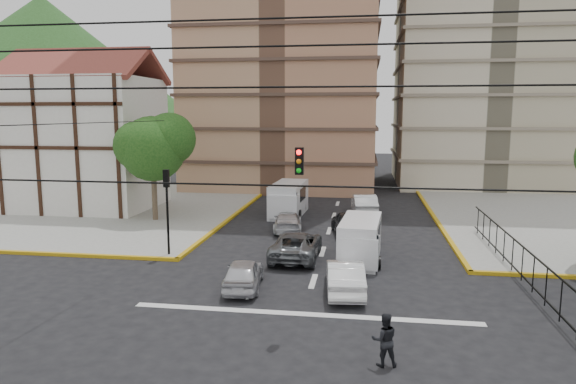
% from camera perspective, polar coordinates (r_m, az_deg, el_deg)
% --- Properties ---
extents(ground, '(160.00, 160.00, 0.00)m').
position_cam_1_polar(ground, '(18.44, 1.22, -14.80)').
color(ground, black).
rests_on(ground, ground).
extents(sidewalk_nw, '(26.00, 26.00, 0.15)m').
position_cam_1_polar(sidewalk_nw, '(43.53, -22.18, -1.56)').
color(sidewalk_nw, gray).
rests_on(sidewalk_nw, ground).
extents(stop_line, '(13.00, 0.40, 0.01)m').
position_cam_1_polar(stop_line, '(19.53, 1.68, -13.39)').
color(stop_line, silver).
rests_on(stop_line, ground).
extents(tudor_building, '(10.80, 8.05, 12.23)m').
position_cam_1_polar(tudor_building, '(42.46, -21.41, 5.28)').
color(tudor_building, silver).
rests_on(tudor_building, ground).
extents(distant_hill, '(70.00, 70.00, 28.00)m').
position_cam_1_polar(distant_hill, '(104.10, -25.31, 11.57)').
color(distant_hill, '#234A18').
rests_on(distant_hill, ground).
extents(park_fence, '(0.10, 22.50, 1.66)m').
position_cam_1_polar(park_fence, '(23.53, 25.45, -10.37)').
color(park_fence, black).
rests_on(park_fence, ground).
extents(tree_tudor, '(5.39, 4.40, 7.43)m').
position_cam_1_polar(tree_tudor, '(35.73, -14.67, 5.01)').
color(tree_tudor, '#473828').
rests_on(tree_tudor, ground).
extents(traffic_light_nw, '(0.28, 0.22, 4.40)m').
position_cam_1_polar(traffic_light_nw, '(26.84, -13.30, -0.61)').
color(traffic_light_nw, black).
rests_on(traffic_light_nw, ground).
extents(traffic_light_hanging, '(18.00, 9.12, 0.92)m').
position_cam_1_polar(traffic_light_hanging, '(14.96, 0.29, 3.14)').
color(traffic_light_hanging, black).
rests_on(traffic_light_hanging, ground).
extents(van_right_lane, '(2.19, 4.81, 2.11)m').
position_cam_1_polar(van_right_lane, '(26.00, 8.03, -5.46)').
color(van_right_lane, silver).
rests_on(van_right_lane, ground).
extents(van_left_lane, '(2.31, 5.34, 2.36)m').
position_cam_1_polar(van_left_lane, '(37.13, 0.02, -0.90)').
color(van_left_lane, silver).
rests_on(van_left_lane, ground).
extents(car_silver_front_left, '(1.88, 3.88, 1.27)m').
position_cam_1_polar(car_silver_front_left, '(22.11, -4.96, -9.00)').
color(car_silver_front_left, silver).
rests_on(car_silver_front_left, ground).
extents(car_white_front_right, '(1.86, 4.32, 1.38)m').
position_cam_1_polar(car_white_front_right, '(21.65, 6.33, -9.27)').
color(car_white_front_right, white).
rests_on(car_white_front_right, ground).
extents(car_grey_mid_left, '(2.33, 5.00, 1.39)m').
position_cam_1_polar(car_grey_mid_left, '(26.41, 0.93, -5.89)').
color(car_grey_mid_left, slate).
rests_on(car_grey_mid_left, ground).
extents(car_silver_rear_left, '(2.29, 4.45, 1.23)m').
position_cam_1_polar(car_silver_rear_left, '(32.36, -0.04, -3.30)').
color(car_silver_rear_left, silver).
rests_on(car_silver_rear_left, ground).
extents(car_darkgrey_mid_right, '(2.54, 4.73, 1.53)m').
position_cam_1_polar(car_darkgrey_mid_right, '(31.49, 6.77, -3.42)').
color(car_darkgrey_mid_right, '#28282B').
rests_on(car_darkgrey_mid_right, ground).
extents(car_white_rear_right, '(2.10, 4.83, 1.54)m').
position_cam_1_polar(car_white_rear_right, '(37.97, 8.45, -1.36)').
color(car_white_rear_right, white).
rests_on(car_white_rear_right, ground).
extents(pedestrian_crosswalk, '(0.88, 0.74, 1.61)m').
position_cam_1_polar(pedestrian_crosswalk, '(15.87, 10.66, -15.82)').
color(pedestrian_crosswalk, black).
rests_on(pedestrian_crosswalk, ground).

